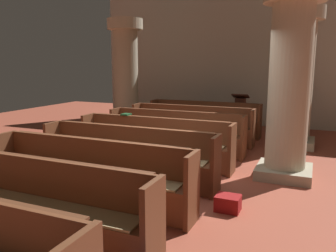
% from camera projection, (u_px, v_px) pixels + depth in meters
% --- Properties ---
extents(ground_plane, '(19.20, 19.20, 0.00)m').
position_uv_depth(ground_plane, '(176.00, 183.00, 5.66)').
color(ground_plane, '#9E4733').
extents(back_wall, '(10.00, 0.16, 4.50)m').
position_uv_depth(back_wall, '(249.00, 54.00, 10.75)').
color(back_wall, beige).
rests_on(back_wall, ground).
extents(pew_row_0, '(3.10, 0.47, 0.91)m').
position_uv_depth(pew_row_0, '(204.00, 117.00, 9.54)').
color(pew_row_0, brown).
rests_on(pew_row_0, ground).
extents(pew_row_1, '(3.10, 0.46, 0.91)m').
position_uv_depth(pew_row_1, '(191.00, 123.00, 8.57)').
color(pew_row_1, brown).
rests_on(pew_row_1, ground).
extents(pew_row_2, '(3.10, 0.46, 0.91)m').
position_uv_depth(pew_row_2, '(175.00, 131.00, 7.61)').
color(pew_row_2, brown).
rests_on(pew_row_2, ground).
extents(pew_row_3, '(3.10, 0.47, 0.91)m').
position_uv_depth(pew_row_3, '(155.00, 140.00, 6.65)').
color(pew_row_3, brown).
rests_on(pew_row_3, ground).
extents(pew_row_4, '(3.10, 0.46, 0.91)m').
position_uv_depth(pew_row_4, '(127.00, 153.00, 5.68)').
color(pew_row_4, brown).
rests_on(pew_row_4, ground).
extents(pew_row_5, '(3.10, 0.47, 0.91)m').
position_uv_depth(pew_row_5, '(88.00, 172.00, 4.72)').
color(pew_row_5, brown).
rests_on(pew_row_5, ground).
extents(pew_row_6, '(3.10, 0.46, 0.91)m').
position_uv_depth(pew_row_6, '(29.00, 199.00, 3.76)').
color(pew_row_6, brown).
rests_on(pew_row_6, ground).
extents(pillar_aisle_side, '(1.02, 1.02, 3.22)m').
position_uv_depth(pillar_aisle_side, '(297.00, 76.00, 7.97)').
color(pillar_aisle_side, tan).
rests_on(pillar_aisle_side, ground).
extents(pillar_far_side, '(1.02, 1.02, 3.22)m').
position_uv_depth(pillar_far_side, '(126.00, 73.00, 10.04)').
color(pillar_far_side, tan).
rests_on(pillar_far_side, ground).
extents(pillar_aisle_rear, '(0.99, 0.99, 3.22)m').
position_uv_depth(pillar_aisle_rear, '(290.00, 80.00, 5.71)').
color(pillar_aisle_rear, tan).
rests_on(pillar_aisle_rear, ground).
extents(lectern, '(0.48, 0.45, 1.08)m').
position_uv_depth(lectern, '(240.00, 115.00, 10.23)').
color(lectern, '#411E13').
rests_on(lectern, ground).
extents(hymn_book, '(0.16, 0.20, 0.03)m').
position_uv_depth(hymn_book, '(126.00, 114.00, 7.02)').
color(hymn_book, '#194723').
rests_on(hymn_book, pew_row_3).
extents(kneeler_box_red, '(0.33, 0.26, 0.21)m').
position_uv_depth(kneeler_box_red, '(228.00, 203.00, 4.59)').
color(kneeler_box_red, maroon).
rests_on(kneeler_box_red, ground).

